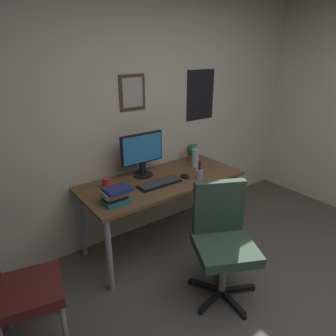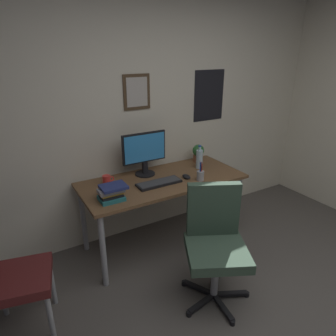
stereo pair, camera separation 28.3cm
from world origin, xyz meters
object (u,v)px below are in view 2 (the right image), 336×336
office_chair (215,239)px  water_bottle (199,159)px  computer_mouse (186,177)px  pen_cup (200,175)px  keyboard (159,183)px  coffee_mug_near (107,180)px  side_chair (7,274)px  monitor (144,152)px  potted_plant (198,153)px  book_stack_left (112,193)px

office_chair → water_bottle: bearing=61.9°
computer_mouse → pen_cup: 0.15m
office_chair → keyboard: 0.77m
coffee_mug_near → pen_cup: size_ratio=0.57×
water_bottle → side_chair: bearing=-166.3°
side_chair → computer_mouse: size_ratio=7.95×
monitor → computer_mouse: bearing=-43.9°
office_chair → potted_plant: bearing=61.2°
computer_mouse → book_stack_left: size_ratio=0.47×
monitor → pen_cup: 0.60m
keyboard → book_stack_left: bearing=-170.6°
side_chair → book_stack_left: bearing=15.5°
potted_plant → water_bottle: bearing=-122.2°
keyboard → pen_cup: pen_cup is taller
pen_cup → book_stack_left: bearing=177.3°
coffee_mug_near → computer_mouse: bearing=-18.5°
office_chair → monitor: (-0.11, 1.02, 0.44)m
monitor → water_bottle: 0.61m
water_bottle → potted_plant: bearing=57.8°
monitor → pen_cup: monitor is taller
office_chair → water_bottle: (0.47, 0.88, 0.31)m
monitor → side_chair: bearing=-155.9°
keyboard → pen_cup: size_ratio=2.15×
office_chair → potted_plant: 1.25m
office_chair → side_chair: bearing=164.1°
keyboard → coffee_mug_near: 0.49m
water_bottle → book_stack_left: water_bottle is taller
water_bottle → book_stack_left: size_ratio=1.07×
computer_mouse → water_bottle: 0.33m
keyboard → coffee_mug_near: coffee_mug_near is taller
computer_mouse → potted_plant: (0.38, 0.34, 0.09)m
potted_plant → computer_mouse: bearing=-138.4°
computer_mouse → water_bottle: size_ratio=0.44×
water_bottle → pen_cup: size_ratio=1.26×
computer_mouse → pen_cup: (0.09, -0.11, 0.04)m
keyboard → computer_mouse: computer_mouse is taller
potted_plant → book_stack_left: potted_plant is taller
side_chair → book_stack_left: size_ratio=3.70×
keyboard → side_chair: bearing=-166.7°
side_chair → pen_cup: size_ratio=4.38×
side_chair → computer_mouse: side_chair is taller
potted_plant → book_stack_left: (-1.18, -0.41, -0.04)m
water_bottle → coffee_mug_near: 1.00m
coffee_mug_near → potted_plant: size_ratio=0.58×
side_chair → keyboard: side_chair is taller
side_chair → keyboard: bearing=13.3°
pen_cup → water_bottle: bearing=56.3°
water_bottle → potted_plant: size_ratio=1.29×
water_bottle → book_stack_left: (-1.07, -0.23, -0.04)m
side_chair → coffee_mug_near: side_chair is taller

